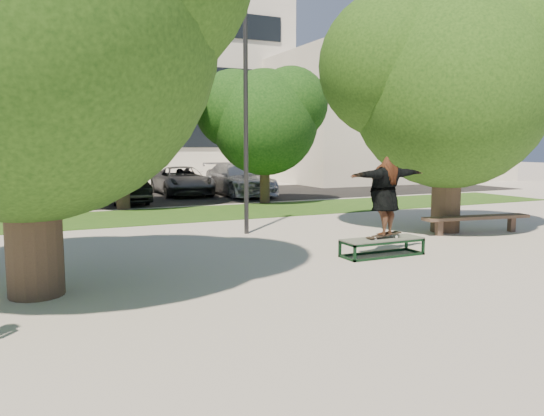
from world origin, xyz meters
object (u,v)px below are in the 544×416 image
lamppost (246,113)px  car_silver_b (239,179)px  tree_right (446,78)px  car_grey (182,181)px  tree_left (15,2)px  car_dark (126,187)px  grind_box (382,247)px  bench (476,219)px

lamppost → car_silver_b: 11.21m
tree_right → car_grey: (-3.42, 13.42, -3.42)m
tree_left → car_dark: size_ratio=1.80×
car_silver_b → car_grey: bearing=151.6°
car_grey → tree_right: bearing=-73.6°
grind_box → car_dark: 13.36m
bench → car_grey: bearing=114.8°
car_grey → car_silver_b: size_ratio=0.92×
bench → car_silver_b: car_silver_b is taller
lamppost → car_dark: lamppost is taller
lamppost → grind_box: bearing=-68.8°
car_grey → tree_left: bearing=-111.7°
tree_right → lamppost: (-4.92, 1.92, -0.94)m
car_silver_b → lamppost: bearing=-111.3°
bench → car_grey: car_grey is taller
car_dark → car_silver_b: bearing=12.5°
car_dark → car_silver_b: size_ratio=0.75×
tree_right → car_dark: 13.24m
tree_right → car_silver_b: size_ratio=1.24×
tree_right → grind_box: 5.54m
tree_right → car_grey: 14.26m
grind_box → car_silver_b: bearing=80.5°
lamppost → tree_left: bearing=-143.6°
lamppost → car_silver_b: lamppost is taller
tree_right → lamppost: bearing=158.7°
bench → car_silver_b: 12.96m
lamppost → car_dark: (-1.50, 9.14, -2.50)m
car_silver_b → tree_right: bearing=-85.7°
grind_box → car_dark: bearing=103.0°
tree_left → bench: (10.81, 1.31, -4.03)m
lamppost → car_silver_b: size_ratio=1.16×
grind_box → car_silver_b: (2.37, 14.12, 0.57)m
bench → car_dark: 13.68m
tree_right → lamppost: tree_right is taller
grind_box → bench: size_ratio=0.58×
tree_right → car_silver_b: (-1.05, 12.16, -3.33)m
lamppost → car_grey: 11.86m
lamppost → car_grey: bearing=82.6°
tree_left → car_dark: bearing=73.8°
tree_left → car_grey: (6.79, 15.41, -3.75)m
tree_left → car_dark: 14.10m
tree_left → car_silver_b: bearing=57.1°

